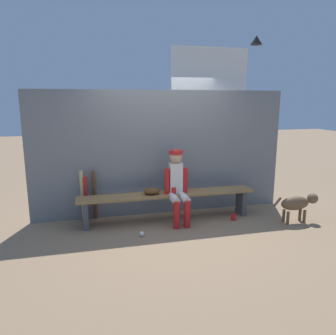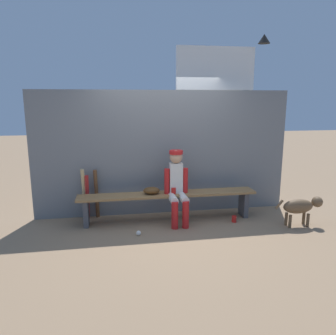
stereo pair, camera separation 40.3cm
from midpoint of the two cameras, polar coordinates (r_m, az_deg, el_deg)
The scene contains 13 objects.
ground_plane at distance 5.70m, azimuth -2.05°, elevation -9.32°, with size 30.00×30.00×0.00m, color #937556.
chainlink_fence at distance 5.81m, azimuth -3.01°, elevation 2.50°, with size 4.63×0.03×2.23m, color slate.
dugout_bench at distance 5.57m, azimuth -2.08°, elevation -5.55°, with size 3.06×0.36×0.49m.
player_seated at distance 5.42m, azimuth -0.43°, elevation -2.94°, with size 0.41×0.55×1.23m.
baseball_glove at distance 5.48m, azimuth -5.03°, elevation -4.16°, with size 0.28×0.20×0.12m, color #593819.
bat_wood_dark at distance 5.78m, azimuth -14.77°, elevation -4.82°, with size 0.06×0.06×0.88m, color brown.
bat_aluminum_red at distance 5.75m, azimuth -16.31°, elevation -5.38°, with size 0.06×0.06×0.80m, color #B22323.
bat_wood_natural at distance 5.75m, azimuth -16.83°, elevation -4.83°, with size 0.06×0.06×0.92m, color tan.
baseball at distance 5.10m, azimuth -6.99°, elevation -11.60°, with size 0.07×0.07×0.07m, color white.
cup_on_ground at distance 5.76m, azimuth 9.49°, elevation -8.69°, with size 0.08×0.08×0.11m, color red.
cup_on_bench at distance 5.49m, azimuth -1.10°, elevation -4.14°, with size 0.08×0.08×0.11m, color red.
scoreboard at distance 6.84m, azimuth 6.10°, elevation 13.72°, with size 1.88×0.27×3.34m.
dog at distance 5.87m, azimuth 20.19°, elevation -5.97°, with size 0.84×0.20×0.49m.
Camera 1 is at (-1.29, -5.16, 2.06)m, focal length 34.47 mm.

